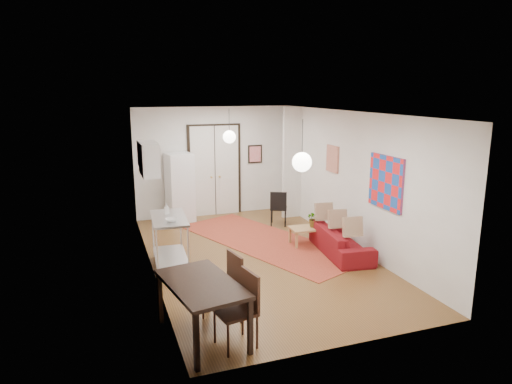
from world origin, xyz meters
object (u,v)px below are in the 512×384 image
object	(u,v)px
coffee_table	(310,229)
fridge	(180,187)
black_side_chair	(277,204)
dining_chair_near	(220,281)
dining_table	(202,288)
dining_chair_far	(233,302)
kitchen_counter	(170,234)
sofa	(341,241)

from	to	relation	value
coffee_table	fridge	xyz separation A→B (m)	(-2.35, 2.78, 0.54)
black_side_chair	dining_chair_near	bearing A→B (deg)	82.68
dining_table	dining_chair_far	bearing A→B (deg)	-33.92
kitchen_counter	black_side_chair	world-z (taller)	kitchen_counter
dining_table	dining_chair_far	xyz separation A→B (m)	(0.37, -0.25, -0.14)
coffee_table	black_side_chair	distance (m)	1.68
sofa	dining_table	size ratio (longest dim) A/B	1.18
coffee_table	fridge	distance (m)	3.68
dining_table	dining_chair_near	size ratio (longest dim) A/B	1.59
dining_table	dining_chair_near	distance (m)	0.60
dining_chair_far	black_side_chair	xyz separation A→B (m)	(2.63, 4.94, -0.07)
black_side_chair	dining_table	bearing A→B (deg)	81.90
sofa	coffee_table	size ratio (longest dim) A/B	2.11
kitchen_counter	black_side_chair	size ratio (longest dim) A/B	1.48
fridge	black_side_chair	bearing A→B (deg)	-34.29
coffee_table	kitchen_counter	distance (m)	3.12
dining_chair_near	black_side_chair	world-z (taller)	dining_chair_near
fridge	dining_table	size ratio (longest dim) A/B	1.10
dining_table	dining_chair_near	bearing A→B (deg)	50.79
dining_table	black_side_chair	xyz separation A→B (m)	(2.99, 4.69, -0.21)
kitchen_counter	sofa	bearing A→B (deg)	-4.82
kitchen_counter	black_side_chair	distance (m)	3.56
sofa	dining_table	xyz separation A→B (m)	(-3.42, -2.25, 0.45)
dining_table	dining_chair_far	distance (m)	0.47
dining_chair_far	dining_table	bearing A→B (deg)	-134.37
kitchen_counter	dining_table	bearing A→B (deg)	-86.32
coffee_table	dining_chair_near	size ratio (longest dim) A/B	0.89
kitchen_counter	fridge	distance (m)	3.14
dining_table	dining_chair_far	world-z (taller)	dining_chair_far
sofa	kitchen_counter	bearing A→B (deg)	88.55
coffee_table	fridge	bearing A→B (deg)	130.20
kitchen_counter	dining_chair_near	world-z (taller)	dining_chair_near
coffee_table	sofa	bearing A→B (deg)	-66.86
dining_chair_far	sofa	bearing A→B (deg)	118.86
coffee_table	dining_chair_near	bearing A→B (deg)	-136.62
sofa	dining_chair_far	size ratio (longest dim) A/B	1.87
fridge	black_side_chair	world-z (taller)	fridge
dining_table	black_side_chair	size ratio (longest dim) A/B	1.81
sofa	dining_chair_near	bearing A→B (deg)	127.59
fridge	dining_chair_far	distance (m)	6.07
kitchen_counter	coffee_table	bearing A→B (deg)	8.50
coffee_table	dining_chair_near	xyz separation A→B (m)	(-2.72, -2.57, 0.25)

